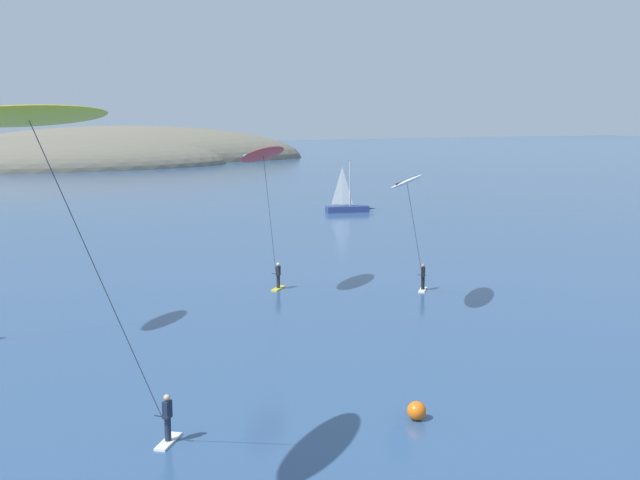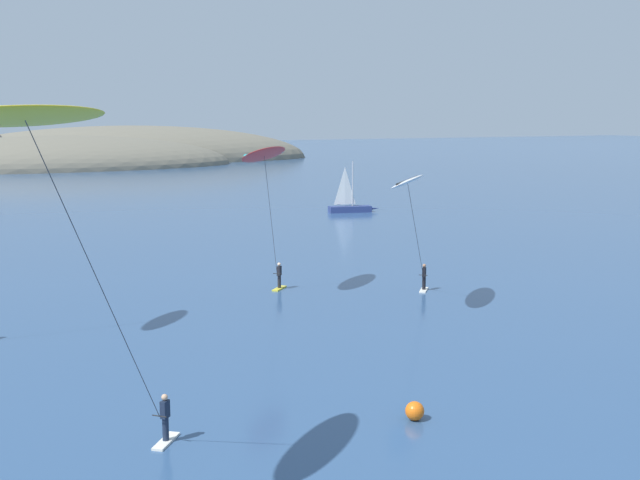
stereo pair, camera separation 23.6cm
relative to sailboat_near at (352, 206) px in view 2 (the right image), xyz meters
The scene contains 6 objects.
headland_island 104.28m from the sailboat_near, 104.48° to the left, with size 130.05×51.16×30.54m.
sailboat_near is the anchor object (origin of this frame).
kitesurfer_white 46.08m from the sailboat_near, 113.43° to the right, with size 6.96×7.48×7.74m.
kitesurfer_yellow 70.89m from the sailboat_near, 123.96° to the right, with size 7.71×7.57×11.32m.
kitesurfer_red 43.16m from the sailboat_near, 124.42° to the right, with size 4.95×4.88×9.17m.
marker_buoy 62.18m from the sailboat_near, 115.24° to the right, with size 0.70×0.70×0.70m, color orange.
Camera 2 is at (-11.19, -11.38, 11.03)m, focal length 45.00 mm.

